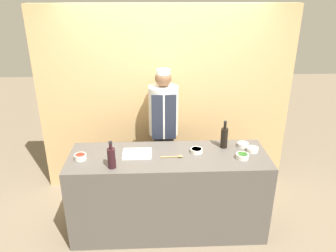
{
  "coord_description": "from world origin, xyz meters",
  "views": [
    {
      "loc": [
        -0.14,
        -3.05,
        2.58
      ],
      "look_at": [
        0.0,
        0.14,
        1.21
      ],
      "focal_mm": 35.0,
      "sensor_mm": 36.0,
      "label": 1
    }
  ],
  "objects": [
    {
      "name": "counter",
      "position": [
        0.0,
        0.0,
        0.47
      ],
      "size": [
        2.11,
        0.69,
        0.93
      ],
      "color": "#514C47",
      "rests_on": "ground_plane"
    },
    {
      "name": "sauce_bowl_red",
      "position": [
        -0.91,
        -0.04,
        0.96
      ],
      "size": [
        0.12,
        0.12,
        0.06
      ],
      "color": "silver",
      "rests_on": "counter"
    },
    {
      "name": "cabinet_wall",
      "position": [
        0.0,
        1.01,
        1.2
      ],
      "size": [
        3.23,
        0.18,
        2.4
      ],
      "color": "tan",
      "rests_on": "ground_plane"
    },
    {
      "name": "wooden_spoon",
      "position": [
        0.06,
        -0.05,
        0.94
      ],
      "size": [
        0.24,
        0.04,
        0.02
      ],
      "color": "#B2844C",
      "rests_on": "counter"
    },
    {
      "name": "sauce_bowl_brown",
      "position": [
        0.84,
        0.17,
        0.96
      ],
      "size": [
        0.12,
        0.12,
        0.04
      ],
      "color": "silver",
      "rests_on": "counter"
    },
    {
      "name": "sauce_bowl_yellow",
      "position": [
        0.3,
        0.06,
        0.96
      ],
      "size": [
        0.13,
        0.13,
        0.04
      ],
      "color": "silver",
      "rests_on": "counter"
    },
    {
      "name": "bottle_soy",
      "position": [
        0.62,
        0.17,
        1.06
      ],
      "size": [
        0.08,
        0.08,
        0.31
      ],
      "color": "black",
      "rests_on": "counter"
    },
    {
      "name": "sauce_bowl_green",
      "position": [
        0.76,
        -0.1,
        0.96
      ],
      "size": [
        0.13,
        0.13,
        0.05
      ],
      "color": "silver",
      "rests_on": "counter"
    },
    {
      "name": "sauce_bowl_white",
      "position": [
        0.91,
        0.05,
        0.96
      ],
      "size": [
        0.13,
        0.13,
        0.04
      ],
      "color": "silver",
      "rests_on": "counter"
    },
    {
      "name": "cutting_board",
      "position": [
        -0.33,
        0.04,
        0.94
      ],
      "size": [
        0.3,
        0.24,
        0.02
      ],
      "color": "white",
      "rests_on": "counter"
    },
    {
      "name": "bottle_wine",
      "position": [
        -0.57,
        -0.22,
        1.04
      ],
      "size": [
        0.08,
        0.08,
        0.28
      ],
      "color": "black",
      "rests_on": "counter"
    },
    {
      "name": "chef_center",
      "position": [
        -0.03,
        0.67,
        0.92
      ],
      "size": [
        0.36,
        0.36,
        1.7
      ],
      "color": "#28282D",
      "rests_on": "ground_plane"
    },
    {
      "name": "ground_plane",
      "position": [
        0.0,
        0.0,
        0.0
      ],
      "size": [
        14.0,
        14.0,
        0.0
      ],
      "primitive_type": "plane",
      "color": "#756651"
    }
  ]
}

